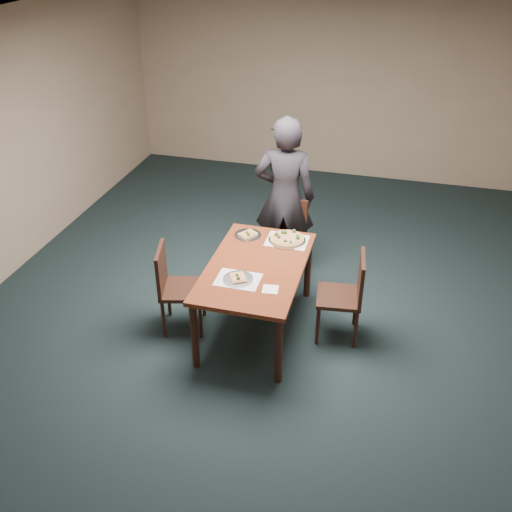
% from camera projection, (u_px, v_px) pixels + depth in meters
% --- Properties ---
extents(ground, '(8.00, 8.00, 0.00)m').
position_uv_depth(ground, '(259.00, 317.00, 5.95)').
color(ground, black).
rests_on(ground, ground).
extents(room_shell, '(8.00, 8.00, 8.00)m').
position_uv_depth(room_shell, '(260.00, 160.00, 5.05)').
color(room_shell, tan).
rests_on(room_shell, ground).
extents(dining_table, '(0.90, 1.50, 0.75)m').
position_uv_depth(dining_table, '(256.00, 273.00, 5.46)').
color(dining_table, '#572111').
rests_on(dining_table, ground).
extents(chair_far, '(0.50, 0.50, 0.91)m').
position_uv_depth(chair_far, '(286.00, 233.00, 6.43)').
color(chair_far, black).
rests_on(chair_far, ground).
extents(chair_left, '(0.51, 0.51, 0.91)m').
position_uv_depth(chair_left, '(174.00, 284.00, 5.56)').
color(chair_left, black).
rests_on(chair_left, ground).
extents(chair_right, '(0.47, 0.47, 0.91)m').
position_uv_depth(chair_right, '(348.00, 292.00, 5.44)').
color(chair_right, black).
rests_on(chair_right, ground).
extents(diner, '(0.71, 0.51, 1.84)m').
position_uv_depth(diner, '(285.00, 197.00, 6.29)').
color(diner, black).
rests_on(diner, ground).
extents(placemat_main, '(0.42, 0.32, 0.00)m').
position_uv_depth(placemat_main, '(287.00, 241.00, 5.81)').
color(placemat_main, white).
rests_on(placemat_main, dining_table).
extents(placemat_near, '(0.40, 0.30, 0.00)m').
position_uv_depth(placemat_near, '(238.00, 279.00, 5.20)').
color(placemat_near, white).
rests_on(placemat_near, dining_table).
extents(pizza_pan, '(0.38, 0.38, 0.07)m').
position_uv_depth(pizza_pan, '(287.00, 239.00, 5.80)').
color(pizza_pan, silver).
rests_on(pizza_pan, dining_table).
extents(slice_plate_near, '(0.28, 0.28, 0.06)m').
position_uv_depth(slice_plate_near, '(238.00, 278.00, 5.19)').
color(slice_plate_near, silver).
rests_on(slice_plate_near, dining_table).
extents(slice_plate_far, '(0.28, 0.28, 0.06)m').
position_uv_depth(slice_plate_far, '(248.00, 235.00, 5.90)').
color(slice_plate_far, silver).
rests_on(slice_plate_far, dining_table).
extents(napkin, '(0.16, 0.16, 0.01)m').
position_uv_depth(napkin, '(270.00, 289.00, 5.06)').
color(napkin, white).
rests_on(napkin, dining_table).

